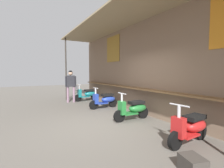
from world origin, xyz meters
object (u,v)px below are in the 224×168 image
object	(u,v)px
merchandise_crate	(192,165)
scooter_blue	(105,100)
scooter_red	(191,127)
shopper_with_handbag	(71,83)
scooter_teal	(87,94)
scooter_green	(134,109)

from	to	relation	value
merchandise_crate	scooter_blue	bearing A→B (deg)	168.89
scooter_blue	scooter_red	bearing A→B (deg)	88.01
shopper_with_handbag	merchandise_crate	bearing A→B (deg)	-167.64
scooter_teal	shopper_with_handbag	size ratio (longest dim) A/B	0.80
scooter_red	scooter_green	bearing A→B (deg)	-94.35
shopper_with_handbag	scooter_blue	bearing A→B (deg)	-143.98
scooter_blue	shopper_with_handbag	world-z (taller)	shopper_with_handbag
scooter_teal	scooter_red	bearing A→B (deg)	88.59
scooter_teal	merchandise_crate	world-z (taller)	scooter_teal
scooter_green	shopper_with_handbag	bearing A→B (deg)	-77.02
scooter_green	shopper_with_handbag	distance (m)	4.56
scooter_teal	scooter_green	world-z (taller)	same
scooter_teal	scooter_green	xyz separation A→B (m)	(4.44, 0.00, 0.00)
scooter_green	shopper_with_handbag	world-z (taller)	shopper_with_handbag
scooter_teal	scooter_green	bearing A→B (deg)	88.59
scooter_blue	shopper_with_handbag	bearing A→B (deg)	-68.69
scooter_teal	merchandise_crate	xyz separation A→B (m)	(7.38, -1.01, -0.25)
shopper_with_handbag	merchandise_crate	distance (m)	7.41
scooter_green	shopper_with_handbag	xyz separation A→B (m)	(-4.41, -0.96, 0.69)
scooter_blue	merchandise_crate	size ratio (longest dim) A/B	3.60
scooter_teal	scooter_red	xyz separation A→B (m)	(6.64, -0.00, 0.00)
scooter_blue	shopper_with_handbag	size ratio (longest dim) A/B	0.80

